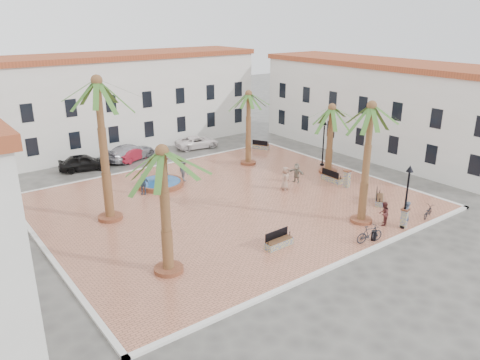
{
  "coord_description": "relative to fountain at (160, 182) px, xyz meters",
  "views": [
    {
      "loc": [
        -18.52,
        -26.01,
        13.14
      ],
      "look_at": [
        1.0,
        0.0,
        1.6
      ],
      "focal_mm": 35.0,
      "sensor_mm": 36.0,
      "label": 1
    }
  ],
  "objects": [
    {
      "name": "ground",
      "position": [
        2.48,
        -6.06,
        -0.41
      ],
      "size": [
        120.0,
        120.0,
        0.0
      ],
      "primitive_type": "plane",
      "color": "#56544F",
      "rests_on": "ground"
    },
    {
      "name": "plaza",
      "position": [
        2.48,
        -6.06,
        -0.34
      ],
      "size": [
        26.0,
        22.0,
        0.15
      ],
      "primitive_type": "cube",
      "color": "#B86E51",
      "rests_on": "ground"
    },
    {
      "name": "kerb_n",
      "position": [
        2.48,
        4.94,
        -0.33
      ],
      "size": [
        26.3,
        0.3,
        0.16
      ],
      "primitive_type": "cube",
      "color": "silver",
      "rests_on": "ground"
    },
    {
      "name": "kerb_s",
      "position": [
        2.48,
        -17.06,
        -0.33
      ],
      "size": [
        26.3,
        0.3,
        0.16
      ],
      "primitive_type": "cube",
      "color": "silver",
      "rests_on": "ground"
    },
    {
      "name": "kerb_e",
      "position": [
        15.48,
        -6.06,
        -0.33
      ],
      "size": [
        0.3,
        22.3,
        0.16
      ],
      "primitive_type": "cube",
      "color": "silver",
      "rests_on": "ground"
    },
    {
      "name": "kerb_w",
      "position": [
        -10.52,
        -6.06,
        -0.33
      ],
      "size": [
        0.3,
        22.3,
        0.16
      ],
      "primitive_type": "cube",
      "color": "silver",
      "rests_on": "ground"
    },
    {
      "name": "building_north",
      "position": [
        2.48,
        13.93,
        4.35
      ],
      "size": [
        30.4,
        7.4,
        9.5
      ],
      "color": "silver",
      "rests_on": "ground"
    },
    {
      "name": "building_east",
      "position": [
        22.47,
        -4.06,
        4.1
      ],
      "size": [
        7.4,
        26.4,
        9.0
      ],
      "rotation": [
        0.0,
        0.0,
        1.57
      ],
      "color": "silver",
      "rests_on": "ground"
    },
    {
      "name": "fountain",
      "position": [
        0.0,
        0.0,
        0.0
      ],
      "size": [
        3.73,
        3.73,
        1.93
      ],
      "color": "brown",
      "rests_on": "plaza"
    },
    {
      "name": "palm_nw",
      "position": [
        -5.74,
        -3.8,
        7.99
      ],
      "size": [
        5.3,
        5.3,
        9.57
      ],
      "color": "brown",
      "rests_on": "plaza"
    },
    {
      "name": "palm_sw",
      "position": [
        -5.89,
        -12.18,
        5.6
      ],
      "size": [
        5.13,
        5.13,
        7.04
      ],
      "color": "brown",
      "rests_on": "plaza"
    },
    {
      "name": "palm_s",
      "position": [
        7.42,
        -14.22,
        6.66
      ],
      "size": [
        4.65,
        4.65,
        8.06
      ],
      "color": "brown",
      "rests_on": "plaza"
    },
    {
      "name": "palm_e",
      "position": [
        13.22,
        -5.83,
        4.65
      ],
      "size": [
        5.15,
        5.15,
        6.05
      ],
      "color": "brown",
      "rests_on": "plaza"
    },
    {
      "name": "palm_ne",
      "position": [
        9.26,
        0.37,
        5.43
      ],
      "size": [
        4.59,
        4.59,
        6.76
      ],
      "color": "brown",
      "rests_on": "plaza"
    },
    {
      "name": "bench_s",
      "position": [
        0.67,
        -13.62,
        0.02
      ],
      "size": [
        1.89,
        0.64,
        0.99
      ],
      "rotation": [
        0.0,
        0.0,
        0.04
      ],
      "color": "gray",
      "rests_on": "plaza"
    },
    {
      "name": "bench_se",
      "position": [
        11.06,
        -12.88,
        0.01
      ],
      "size": [
        1.77,
        1.53,
        0.95
      ],
      "rotation": [
        0.0,
        0.0,
        0.65
      ],
      "color": "gray",
      "rests_on": "plaza"
    },
    {
      "name": "bench_e",
      "position": [
        11.77,
        -7.6,
        0.02
      ],
      "size": [
        0.62,
        1.93,
        1.01
      ],
      "rotation": [
        0.0,
        0.0,
        1.55
      ],
      "color": "gray",
      "rests_on": "plaza"
    },
    {
      "name": "bench_ne",
      "position": [
        13.38,
        3.6,
        -0.0
      ],
      "size": [
        1.29,
        1.81,
        0.93
      ],
      "rotation": [
        0.0,
        0.0,
        2.05
      ],
      "color": "gray",
      "rests_on": "plaza"
    },
    {
      "name": "lamppost_s",
      "position": [
        8.8,
        -16.46,
        2.6
      ],
      "size": [
        0.46,
        0.46,
        4.23
      ],
      "color": "black",
      "rests_on": "plaza"
    },
    {
      "name": "lamppost_e",
      "position": [
        14.32,
        -4.09,
        2.57
      ],
      "size": [
        0.45,
        0.45,
        4.18
      ],
      "color": "black",
      "rests_on": "plaza"
    },
    {
      "name": "bollard_se",
      "position": [
        8.88,
        -16.46,
        0.41
      ],
      "size": [
        0.57,
        0.57,
        1.3
      ],
      "rotation": [
        0.0,
        0.0,
        0.25
      ],
      "color": "gray",
      "rests_on": "plaza"
    },
    {
      "name": "bollard_n",
      "position": [
        1.67,
        2.34,
        0.47
      ],
      "size": [
        0.61,
        0.61,
        1.41
      ],
      "rotation": [
        0.0,
        0.0,
        0.24
      ],
      "color": "gray",
      "rests_on": "plaza"
    },
    {
      "name": "bollard_e",
      "position": [
        11.71,
        -9.24,
        0.47
      ],
      "size": [
        0.57,
        0.57,
        1.42
      ],
      "rotation": [
        0.0,
        0.0,
        0.13
      ],
      "color": "gray",
      "rests_on": "plaza"
    },
    {
      "name": "litter_bin",
      "position": [
        5.85,
        -16.46,
        0.05
      ],
      "size": [
        0.32,
        0.32,
        0.62
      ],
      "primitive_type": "cylinder",
      "color": "black",
      "rests_on": "plaza"
    },
    {
      "name": "cyclist_a",
      "position": [
        9.0,
        -16.46,
        0.63
      ],
      "size": [
        0.76,
        0.63,
        1.77
      ],
      "primitive_type": "imported",
      "rotation": [
        0.0,
        0.0,
        3.5
      ],
      "color": "#363F51",
      "rests_on": "plaza"
    },
    {
      "name": "bicycle_a",
      "position": [
        11.58,
        -16.46,
        0.14
      ],
      "size": [
        1.64,
        0.96,
        0.81
      ],
      "primitive_type": "imported",
      "rotation": [
        0.0,
        0.0,
        1.86
      ],
      "color": "black",
      "rests_on": "plaza"
    },
    {
      "name": "cyclist_b",
      "position": [
        8.15,
        -15.4,
        0.54
      ],
      "size": [
        0.97,
        0.89,
        1.6
      ],
      "primitive_type": "imported",
      "rotation": [
        0.0,
        0.0,
        3.59
      ],
      "color": "#562625",
      "rests_on": "plaza"
    },
    {
      "name": "bicycle_b",
      "position": [
        5.42,
        -16.46,
        0.29
      ],
      "size": [
        1.9,
        0.95,
        1.1
      ],
      "primitive_type": "imported",
      "rotation": [
        0.0,
        0.0,
        1.32
      ],
      "color": "black",
      "rests_on": "plaza"
    },
    {
      "name": "pedestrian_fountain_a",
      "position": [
        7.42,
        -6.69,
        0.66
      ],
      "size": [
        1.05,
        0.85,
        1.85
      ],
      "primitive_type": "imported",
      "rotation": [
        0.0,
        0.0,
        0.32
      ],
      "color": "#997562",
      "rests_on": "plaza"
    },
    {
      "name": "pedestrian_fountain_b",
      "position": [
        -1.92,
        -0.94,
        0.56
      ],
      "size": [
        1.03,
        0.88,
        1.65
      ],
      "primitive_type": "imported",
      "rotation": [
        0.0,
        0.0,
        -0.6
      ],
      "color": "#344962",
      "rests_on": "plaza"
    },
    {
      "name": "pedestrian_north",
      "position": [
        2.12,
        -0.17,
        0.7
      ],
      "size": [
        0.73,
        1.25,
        1.92
      ],
      "primitive_type": "imported",
      "rotation": [
        0.0,
        0.0,
        1.55
      ],
      "color": "#4E4E53",
      "rests_on": "plaza"
    },
    {
      "name": "pedestrian_east",
      "position": [
        9.31,
        -5.98,
        0.54
      ],
      "size": [
        0.81,
        1.56,
        1.61
      ],
      "primitive_type": "imported",
      "rotation": [
        0.0,
        0.0,
        -1.34
      ],
      "color": "gray",
      "rests_on": "plaza"
    },
    {
      "name": "car_black",
      "position": [
        -3.34,
        8.01,
        0.32
      ],
      "size": [
        4.61,
        2.7,
        1.47
      ],
      "primitive_type": "imported",
      "rotation": [
        0.0,
        0.0,
        1.34
      ],
      "color": "black",
      "rests_on": "ground"
    },
    {
      "name": "car_red",
      "position": [
        1.44,
        8.15,
        0.2
      ],
      "size": [
        3.94,
        2.74,
        1.23
      ],
      "primitive_type": "imported",
      "rotation": [
        0.0,
        0.0,
        2.0
      ],
      "color": "maroon",
      "rests_on": "ground"
    },
    {
      "name": "car_silver",
      "position": [
        1.36,
        8.53,
        0.34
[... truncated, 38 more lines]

